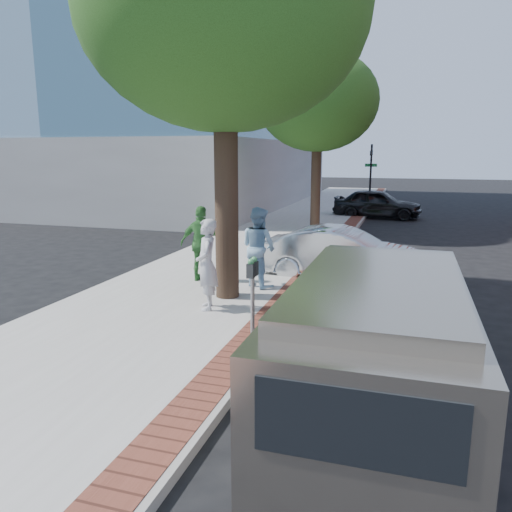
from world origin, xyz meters
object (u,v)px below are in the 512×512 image
at_px(sedan_silver, 342,255).
at_px(van, 378,336).
at_px(person_green, 202,244).
at_px(person_gray, 207,265).
at_px(parking_meter, 252,282).
at_px(bg_car, 377,203).
at_px(person_officer, 259,247).

height_order(sedan_silver, van, van).
height_order(person_green, van, person_green).
bearing_deg(person_gray, parking_meter, 21.16).
relative_size(person_gray, person_green, 0.99).
bearing_deg(sedan_silver, bg_car, 4.84).
bearing_deg(parking_meter, person_gray, 134.63).
distance_m(parking_meter, sedan_silver, 5.31).
xyz_separation_m(parking_meter, person_green, (-2.47, 3.60, -0.11)).
distance_m(sedan_silver, van, 6.93).
bearing_deg(parking_meter, sedan_silver, 81.00).
xyz_separation_m(parking_meter, sedan_silver, (0.83, 5.22, -0.50)).
bearing_deg(person_officer, bg_car, -66.27).
distance_m(parking_meter, van, 2.68).
relative_size(parking_meter, person_officer, 0.77).
distance_m(person_green, van, 6.95).
relative_size(person_gray, sedan_silver, 0.44).
xyz_separation_m(person_gray, person_officer, (0.49, 2.05, 0.02)).
xyz_separation_m(person_officer, person_green, (-1.51, 0.09, -0.02)).
relative_size(person_officer, van, 0.37).
height_order(person_gray, sedan_silver, person_gray).
bearing_deg(sedan_silver, person_officer, 138.39).
distance_m(parking_meter, person_officer, 3.65).
bearing_deg(van, person_green, 131.86).
bearing_deg(van, person_officer, 121.60).
distance_m(person_officer, van, 5.97).
bearing_deg(van, person_gray, 139.97).
xyz_separation_m(parking_meter, person_gray, (-1.45, 1.47, -0.11)).
bearing_deg(person_green, parking_meter, 116.18).
xyz_separation_m(person_gray, person_green, (-1.02, 2.14, 0.01)).
distance_m(person_officer, sedan_silver, 2.50).
relative_size(sedan_silver, van, 0.81).
height_order(person_gray, van, person_gray).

